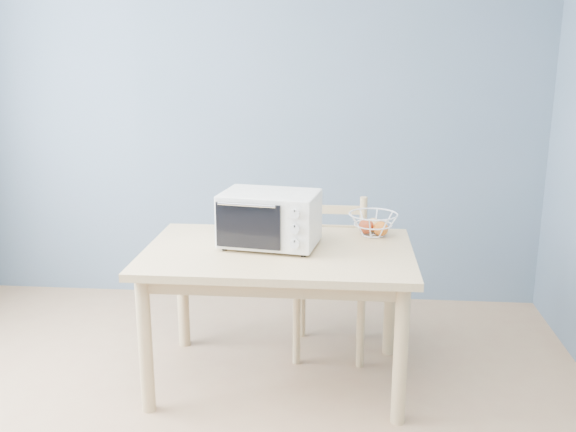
# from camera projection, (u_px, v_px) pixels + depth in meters

# --- Properties ---
(room) EXTENTS (4.01, 4.51, 2.61)m
(room) POSITION_uv_depth(u_px,v_px,m) (164.00, 185.00, 2.26)
(room) COLOR tan
(room) RESTS_ON ground
(dining_table) EXTENTS (1.40, 0.90, 0.75)m
(dining_table) POSITION_uv_depth(u_px,v_px,m) (278.00, 268.00, 3.37)
(dining_table) COLOR #D5B47F
(dining_table) RESTS_ON ground
(toaster_oven) EXTENTS (0.54, 0.42, 0.29)m
(toaster_oven) POSITION_uv_depth(u_px,v_px,m) (266.00, 218.00, 3.37)
(toaster_oven) COLOR white
(toaster_oven) RESTS_ON dining_table
(fruit_basket) EXTENTS (0.33, 0.33, 0.13)m
(fruit_basket) POSITION_uv_depth(u_px,v_px,m) (373.00, 224.00, 3.58)
(fruit_basket) COLOR white
(fruit_basket) RESTS_ON dining_table
(dining_chair) EXTENTS (0.43, 0.43, 0.91)m
(dining_chair) POSITION_uv_depth(u_px,v_px,m) (331.00, 278.00, 3.80)
(dining_chair) COLOR #D5B47F
(dining_chair) RESTS_ON ground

